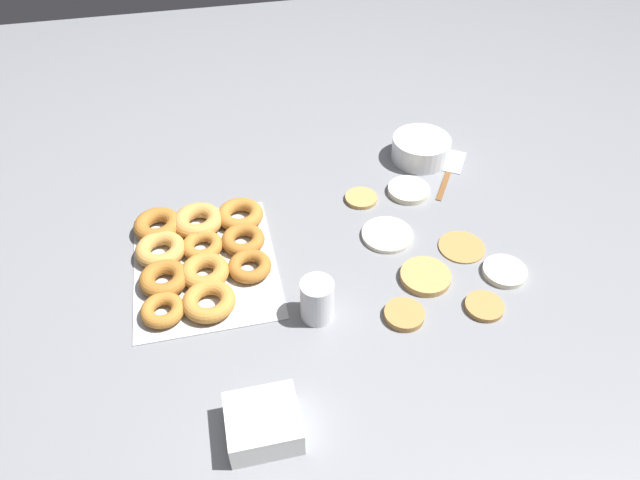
# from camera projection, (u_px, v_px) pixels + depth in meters

# --- Properties ---
(ground_plane) EXTENTS (3.00, 3.00, 0.00)m
(ground_plane) POSITION_uv_depth(u_px,v_px,m) (378.00, 248.00, 1.31)
(ground_plane) COLOR gray
(pancake_0) EXTENTS (0.08, 0.08, 0.01)m
(pancake_0) POSITION_uv_depth(u_px,v_px,m) (361.00, 198.00, 1.43)
(pancake_0) COLOR tan
(pancake_0) RESTS_ON ground_plane
(pancake_1) EXTENTS (0.11, 0.11, 0.02)m
(pancake_1) POSITION_uv_depth(u_px,v_px,m) (425.00, 276.00, 1.23)
(pancake_1) COLOR tan
(pancake_1) RESTS_ON ground_plane
(pancake_2) EXTENTS (0.11, 0.11, 0.01)m
(pancake_2) POSITION_uv_depth(u_px,v_px,m) (409.00, 190.00, 1.45)
(pancake_2) COLOR beige
(pancake_2) RESTS_ON ground_plane
(pancake_3) EXTENTS (0.08, 0.08, 0.01)m
(pancake_3) POSITION_uv_depth(u_px,v_px,m) (484.00, 306.00, 1.18)
(pancake_3) COLOR #B27F42
(pancake_3) RESTS_ON ground_plane
(pancake_4) EXTENTS (0.11, 0.11, 0.01)m
(pancake_4) POSITION_uv_depth(u_px,v_px,m) (462.00, 246.00, 1.31)
(pancake_4) COLOR #B27F42
(pancake_4) RESTS_ON ground_plane
(pancake_5) EXTENTS (0.12, 0.12, 0.01)m
(pancake_5) POSITION_uv_depth(u_px,v_px,m) (387.00, 235.00, 1.33)
(pancake_5) COLOR silver
(pancake_5) RESTS_ON ground_plane
(pancake_6) EXTENTS (0.10, 0.10, 0.01)m
(pancake_6) POSITION_uv_depth(u_px,v_px,m) (505.00, 271.00, 1.25)
(pancake_6) COLOR silver
(pancake_6) RESTS_ON ground_plane
(pancake_7) EXTENTS (0.08, 0.08, 0.01)m
(pancake_7) POSITION_uv_depth(u_px,v_px,m) (404.00, 315.00, 1.16)
(pancake_7) COLOR #B27F42
(pancake_7) RESTS_ON ground_plane
(donut_tray) EXTENTS (0.38, 0.31, 0.04)m
(donut_tray) POSITION_uv_depth(u_px,v_px,m) (199.00, 254.00, 1.27)
(donut_tray) COLOR silver
(donut_tray) RESTS_ON ground_plane
(batter_bowl) EXTENTS (0.16, 0.16, 0.06)m
(batter_bowl) POSITION_uv_depth(u_px,v_px,m) (421.00, 149.00, 1.54)
(batter_bowl) COLOR white
(batter_bowl) RESTS_ON ground_plane
(container_stack) EXTENTS (0.11, 0.12, 0.06)m
(container_stack) POSITION_uv_depth(u_px,v_px,m) (263.00, 423.00, 0.96)
(container_stack) COLOR white
(container_stack) RESTS_ON ground_plane
(paper_cup) EXTENTS (0.07, 0.07, 0.09)m
(paper_cup) POSITION_uv_depth(u_px,v_px,m) (317.00, 300.00, 1.13)
(paper_cup) COLOR white
(paper_cup) RESTS_ON ground_plane
(spatula) EXTENTS (0.21, 0.16, 0.01)m
(spatula) POSITION_uv_depth(u_px,v_px,m) (450.00, 166.00, 1.53)
(spatula) COLOR brown
(spatula) RESTS_ON ground_plane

